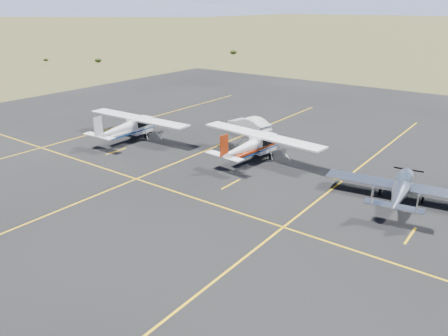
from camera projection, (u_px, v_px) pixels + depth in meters
ground at (363, 198)px, 25.87m from camera, size 1600.00×1600.00×0.00m
apron at (262, 172)px, 29.77m from camera, size 72.00×72.00×0.02m
aircraft_low_wing at (402, 187)px, 25.01m from camera, size 6.50×9.00×1.94m
aircraft_cessna at (253, 145)px, 31.72m from camera, size 6.21×10.31×2.60m
aircraft_plain at (129, 126)px, 36.35m from camera, size 6.19×10.36×2.63m
sedan at (249, 125)px, 38.69m from camera, size 2.18×4.40×1.39m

